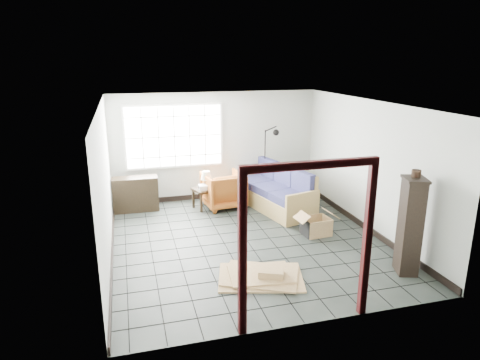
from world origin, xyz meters
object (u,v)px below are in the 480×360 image
object	(u,v)px
futon_sofa	(276,193)
side_table	(204,192)
tall_shelf	(410,226)
armchair	(223,188)

from	to	relation	value
futon_sofa	side_table	world-z (taller)	futon_sofa
side_table	tall_shelf	xyz separation A→B (m)	(2.61, -3.86, 0.41)
tall_shelf	side_table	bearing A→B (deg)	142.29
futon_sofa	tall_shelf	size ratio (longest dim) A/B	1.50
futon_sofa	armchair	xyz separation A→B (m)	(-1.16, 0.39, 0.09)
tall_shelf	futon_sofa	bearing A→B (deg)	123.98
futon_sofa	armchair	size ratio (longest dim) A/B	2.64
armchair	tall_shelf	world-z (taller)	tall_shelf
tall_shelf	armchair	bearing A→B (deg)	137.24
armchair	futon_sofa	bearing A→B (deg)	155.19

